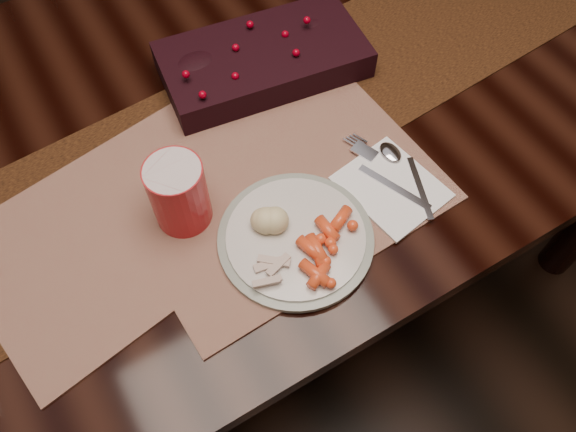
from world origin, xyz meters
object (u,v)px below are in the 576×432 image
placemat_main (282,189)px  red_cup (179,194)px  dinner_plate (296,238)px  turkey_shreds (271,270)px  dining_table (242,212)px  napkin (391,187)px  mashed_potatoes (276,213)px  centerpiece (263,56)px  baby_carrots (328,246)px

placemat_main → red_cup: size_ratio=4.05×
dinner_plate → turkey_shreds: size_ratio=3.87×
dining_table → dinner_plate: dinner_plate is taller
turkey_shreds → napkin: size_ratio=0.40×
napkin → red_cup: red_cup is taller
dining_table → placemat_main: placemat_main is taller
dinner_plate → dining_table: bearing=83.1°
dining_table → mashed_potatoes: size_ratio=22.95×
dining_table → napkin: napkin is taller
centerpiece → dinner_plate: centerpiece is taller
centerpiece → placemat_main: (-0.11, -0.25, -0.04)m
baby_carrots → dinner_plate: bearing=124.1°
centerpiece → placemat_main: bearing=-113.0°
napkin → centerpiece: bearing=89.0°
placemat_main → napkin: napkin is taller
baby_carrots → mashed_potatoes: 0.09m
centerpiece → dinner_plate: 0.38m
centerpiece → red_cup: (-0.27, -0.22, 0.02)m
centerpiece → turkey_shreds: size_ratio=5.93×
dining_table → dinner_plate: (-0.04, -0.31, 0.39)m
centerpiece → dinner_plate: (-0.14, -0.35, -0.03)m
mashed_potatoes → napkin: 0.21m
placemat_main → turkey_shreds: bearing=-128.6°
placemat_main → dinner_plate: bearing=-110.2°
mashed_potatoes → red_cup: bearing=142.2°
dinner_plate → turkey_shreds: bearing=-151.0°
napkin → red_cup: 0.35m
centerpiece → napkin: size_ratio=2.35×
dinner_plate → mashed_potatoes: mashed_potatoes is taller
placemat_main → napkin: 0.18m
mashed_potatoes → red_cup: size_ratio=0.64×
centerpiece → dinner_plate: size_ratio=1.53×
centerpiece → dining_table: bearing=-157.6°
mashed_potatoes → dinner_plate: bearing=-73.0°
red_cup → baby_carrots: bearing=-47.6°
dining_table → dinner_plate: 0.50m
turkey_shreds → centerpiece: bearing=62.2°
dinner_plate → red_cup: bearing=134.8°
centerpiece → napkin: centerpiece is taller
centerpiece → placemat_main: centerpiece is taller
placemat_main → dinner_plate: dinner_plate is taller
centerpiece → turkey_shreds: bearing=-117.8°
mashed_potatoes → dining_table: bearing=79.6°
turkey_shreds → red_cup: bearing=111.5°
turkey_shreds → baby_carrots: bearing=-5.2°
dining_table → centerpiece: 0.43m
placemat_main → centerpiece: bearing=64.3°
mashed_potatoes → red_cup: (-0.12, 0.09, 0.03)m
mashed_potatoes → placemat_main: bearing=52.9°
dining_table → placemat_main: bearing=-91.9°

